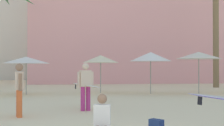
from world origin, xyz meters
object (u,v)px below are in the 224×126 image
object	(u,v)px
cafe_umbrella_3	(101,59)
person_far_left	(85,85)
person_far_right	(19,88)
cafe_umbrella_2	(199,55)
cafe_umbrella_6	(151,57)
cafe_umbrella_4	(26,60)
person_near_right	(101,120)

from	to	relation	value
cafe_umbrella_3	person_far_left	bearing A→B (deg)	-98.89
person_far_left	person_far_right	xyz separation A→B (m)	(-2.12, -1.28, -0.00)
cafe_umbrella_2	cafe_umbrella_6	size ratio (longest dim) A/B	1.08
cafe_umbrella_4	person_near_right	xyz separation A→B (m)	(3.45, -10.71, -1.66)
cafe_umbrella_3	person_near_right	size ratio (longest dim) A/B	2.17
cafe_umbrella_3	person_far_right	world-z (taller)	cafe_umbrella_3
cafe_umbrella_4	person_far_left	size ratio (longest dim) A/B	0.91
person_far_left	person_near_right	xyz separation A→B (m)	(0.26, -3.89, -0.62)
cafe_umbrella_2	cafe_umbrella_3	size ratio (longest dim) A/B	1.16
cafe_umbrella_3	person_far_right	bearing A→B (deg)	-110.91
cafe_umbrella_6	person_far_right	bearing A→B (deg)	-128.37
person_far_right	cafe_umbrella_4	bearing A→B (deg)	-99.48
cafe_umbrella_4	person_far_left	world-z (taller)	cafe_umbrella_4
cafe_umbrella_3	person_far_left	world-z (taller)	cafe_umbrella_3
cafe_umbrella_3	cafe_umbrella_6	distance (m)	2.99
cafe_umbrella_4	person_near_right	distance (m)	11.37
cafe_umbrella_6	person_far_right	world-z (taller)	cafe_umbrella_6
person_far_left	person_far_right	bearing A→B (deg)	-73.00
cafe_umbrella_2	cafe_umbrella_4	distance (m)	10.09
cafe_umbrella_2	cafe_umbrella_4	size ratio (longest dim) A/B	0.98
person_near_right	person_far_right	bearing A→B (deg)	-125.73
person_far_right	cafe_umbrella_3	bearing A→B (deg)	-127.88
cafe_umbrella_6	person_far_right	xyz separation A→B (m)	(-6.15, -7.76, -1.26)
cafe_umbrella_2	person_near_right	xyz separation A→B (m)	(-6.62, -10.11, -1.95)
person_far_left	person_far_right	size ratio (longest dim) A/B	1.75
cafe_umbrella_3	person_far_left	distance (m)	7.40
cafe_umbrella_2	cafe_umbrella_6	bearing A→B (deg)	174.65
person_far_left	person_far_right	distance (m)	2.48
person_far_left	cafe_umbrella_6	bearing A→B (deg)	134.02
cafe_umbrella_2	cafe_umbrella_4	xyz separation A→B (m)	(-10.06, 0.60, -0.29)
cafe_umbrella_2	cafe_umbrella_3	xyz separation A→B (m)	(-5.75, 1.01, -0.20)
cafe_umbrella_2	cafe_umbrella_4	world-z (taller)	cafe_umbrella_2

